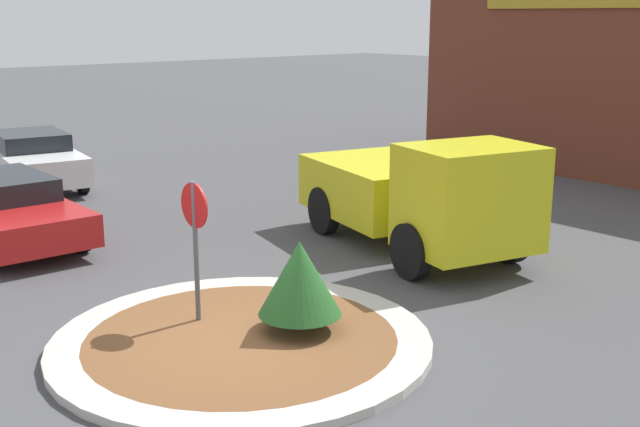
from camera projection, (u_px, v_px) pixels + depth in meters
name	position (u px, v px, depth m)	size (l,w,h in m)	color
ground_plane	(242.00, 346.00, 10.66)	(120.00, 120.00, 0.00)	#474749
traffic_island	(242.00, 341.00, 10.64)	(5.06, 5.06, 0.12)	#BCB7AD
stop_sign	(195.00, 229.00, 10.92)	(0.63, 0.07, 2.10)	#4C4C51
island_shrub	(300.00, 278.00, 10.69)	(1.13, 1.13, 1.25)	brown
utility_truck	(418.00, 194.00, 14.73)	(5.52, 3.36, 2.19)	gold
parked_sedan_white	(34.00, 159.00, 20.31)	(4.56, 2.50, 1.39)	silver
parked_sedan_red	(4.00, 209.00, 15.30)	(4.68, 1.99, 1.30)	#B21919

